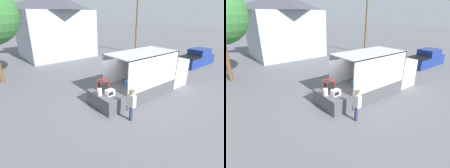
% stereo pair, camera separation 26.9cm
% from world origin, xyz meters
% --- Properties ---
extents(ground_plane, '(160.00, 160.00, 0.00)m').
position_xyz_m(ground_plane, '(0.00, 0.00, 0.00)').
color(ground_plane, slate).
extents(box_truck, '(6.48, 2.36, 2.92)m').
position_xyz_m(box_truck, '(3.65, -0.00, 0.86)').
color(box_truck, silver).
rests_on(box_truck, ground).
extents(tailgate_deck, '(1.28, 2.25, 0.91)m').
position_xyz_m(tailgate_deck, '(-0.64, 0.00, 0.45)').
color(tailgate_deck, '#4C4C51').
rests_on(tailgate_deck, ground).
extents(microwave, '(0.50, 0.36, 0.32)m').
position_xyz_m(microwave, '(-0.63, -0.37, 1.07)').
color(microwave, white).
rests_on(microwave, tailgate_deck).
extents(portable_generator, '(0.61, 0.43, 0.65)m').
position_xyz_m(portable_generator, '(-0.48, 0.48, 1.15)').
color(portable_generator, black).
rests_on(portable_generator, tailgate_deck).
extents(orange_bucket, '(0.27, 0.27, 0.40)m').
position_xyz_m(orange_bucket, '(-1.11, -0.04, 1.11)').
color(orange_bucket, silver).
rests_on(orange_bucket, tailgate_deck).
extents(worker_person, '(0.31, 0.44, 1.71)m').
position_xyz_m(worker_person, '(-0.50, -1.97, 1.05)').
color(worker_person, navy).
rests_on(worker_person, ground).
extents(pickup_truck_blue, '(4.89, 1.83, 1.70)m').
position_xyz_m(pickup_truck_blue, '(12.73, 1.38, 0.70)').
color(pickup_truck_blue, navy).
rests_on(pickup_truck_blue, ground).
extents(house_backdrop, '(8.51, 7.33, 7.62)m').
position_xyz_m(house_backdrop, '(2.73, 15.18, 3.88)').
color(house_backdrop, '#A8B2BC').
rests_on(house_backdrop, ground).
extents(utility_pole, '(1.80, 0.28, 8.12)m').
position_xyz_m(utility_pole, '(12.19, 9.99, 4.22)').
color(utility_pole, brown).
rests_on(utility_pole, ground).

